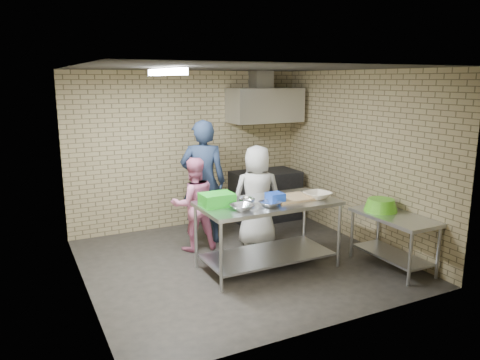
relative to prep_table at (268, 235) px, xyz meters
name	(u,v)px	position (x,y,z in m)	size (l,w,h in m)	color
floor	(240,262)	(-0.26, 0.33, -0.47)	(4.20, 4.20, 0.00)	black
ceiling	(240,68)	(-0.26, 0.33, 2.23)	(4.20, 4.20, 0.00)	black
back_wall	(189,150)	(-0.26, 2.33, 0.88)	(4.20, 0.06, 2.70)	#99895F
front_wall	(330,204)	(-0.26, -1.67, 0.88)	(4.20, 0.06, 2.70)	#99895F
left_wall	(79,185)	(-2.36, 0.33, 0.88)	(0.06, 4.00, 2.70)	#99895F
right_wall	(360,158)	(1.84, 0.33, 0.88)	(0.06, 4.00, 2.70)	#99895F
prep_table	(268,235)	(0.00, 0.00, 0.00)	(1.88, 0.94, 0.94)	#AEB2B5
side_counter	(393,241)	(1.54, -0.77, -0.09)	(0.60, 1.20, 0.75)	silver
stove	(265,195)	(1.09, 1.98, -0.02)	(1.20, 0.70, 0.90)	black
range_hood	(265,105)	(1.09, 2.03, 1.63)	(1.30, 0.60, 0.60)	silver
hood_duct	(261,79)	(1.09, 2.18, 2.08)	(0.35, 0.30, 0.30)	#A5A8AD
wall_shelf	(274,114)	(1.39, 2.22, 1.45)	(0.80, 0.20, 0.04)	#3F2B19
fluorescent_fixture	(166,72)	(-1.26, 0.33, 2.17)	(0.10, 1.25, 0.08)	white
green_crate	(217,200)	(-0.70, 0.12, 0.55)	(0.42, 0.31, 0.17)	green
blue_tub	(275,198)	(0.05, -0.10, 0.54)	(0.21, 0.21, 0.14)	#1942BB
cutting_board	(291,198)	(0.35, -0.02, 0.49)	(0.57, 0.44, 0.03)	tan
mixing_bowl_a	(242,207)	(-0.50, -0.20, 0.51)	(0.29, 0.29, 0.07)	silver
mixing_bowl_b	(247,201)	(-0.30, 0.05, 0.50)	(0.22, 0.22, 0.07)	#B9BBC0
mixing_bowl_c	(270,204)	(-0.10, -0.22, 0.50)	(0.27, 0.27, 0.07)	#B2B4B9
ceramic_bowl	(317,195)	(0.70, -0.15, 0.51)	(0.36, 0.36, 0.09)	beige
green_basin	(381,205)	(1.52, -0.52, 0.37)	(0.46, 0.46, 0.17)	#59C626
bottle_red	(262,109)	(1.14, 2.22, 1.56)	(0.07, 0.07, 0.18)	#B22619
bottle_green	(281,109)	(1.54, 2.22, 1.55)	(0.06, 0.06, 0.15)	green
man_navy	(203,182)	(-0.38, 1.38, 0.51)	(0.71, 0.47, 1.95)	black
woman_pink	(194,204)	(-0.65, 1.11, 0.24)	(0.69, 0.54, 1.42)	#D16E97
woman_white	(257,196)	(0.31, 0.87, 0.32)	(0.77, 0.50, 1.58)	silver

